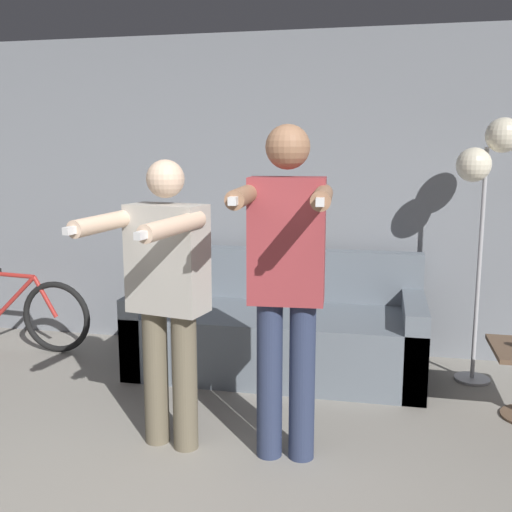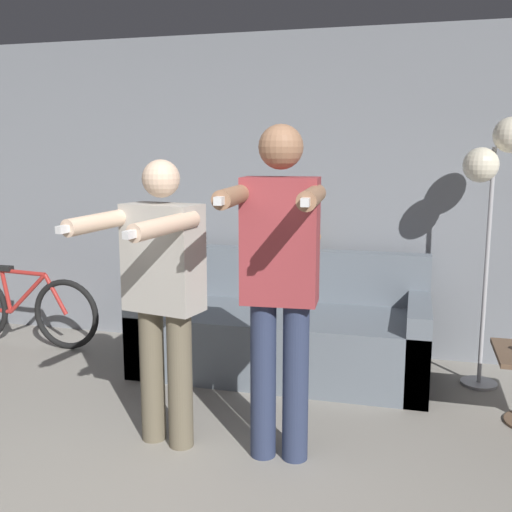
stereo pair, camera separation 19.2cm
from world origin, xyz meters
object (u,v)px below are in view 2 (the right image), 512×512
(floor_lamp, at_px, (495,167))
(person_left, at_px, (161,286))
(couch, at_px, (282,333))
(bicycle, at_px, (21,309))
(person_right, at_px, (279,273))
(cat, at_px, (296,241))

(floor_lamp, bearing_deg, person_left, -142.74)
(couch, bearing_deg, bicycle, 179.67)
(person_right, bearing_deg, floor_lamp, 46.18)
(person_right, relative_size, bicycle, 1.21)
(floor_lamp, relative_size, bicycle, 1.27)
(person_right, height_order, floor_lamp, floor_lamp)
(floor_lamp, bearing_deg, couch, -177.11)
(floor_lamp, xyz_separation_m, bicycle, (-3.75, -0.06, -1.24))
(cat, xyz_separation_m, floor_lamp, (1.41, -0.29, 0.60))
(person_right, xyz_separation_m, bicycle, (-2.58, 1.34, -0.72))
(cat, bearing_deg, couch, -94.98)
(couch, distance_m, cat, 0.75)
(cat, distance_m, bicycle, 2.45)
(person_right, bearing_deg, couch, 97.71)
(couch, height_order, cat, cat)
(bicycle, bearing_deg, person_left, -35.00)
(person_right, bearing_deg, person_left, 176.32)
(couch, relative_size, cat, 4.18)
(floor_lamp, bearing_deg, bicycle, -179.09)
(couch, bearing_deg, person_left, -106.59)
(person_left, relative_size, bicycle, 1.09)
(cat, distance_m, floor_lamp, 1.56)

